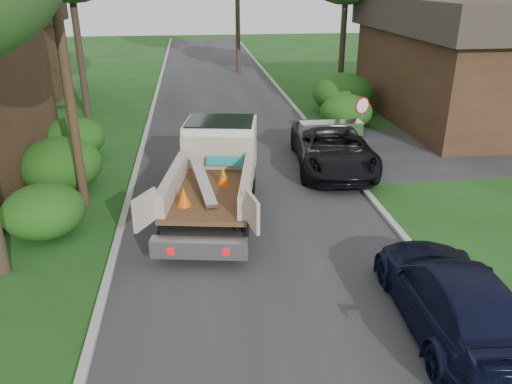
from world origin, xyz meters
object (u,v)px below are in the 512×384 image
Objects in this scene: utility_pole at (62,44)px; black_pickup at (333,147)px; stop_sign at (362,113)px; flatbed_truck at (217,164)px; navy_suv at (453,296)px; house_right at (479,58)px.

utility_pole reaches higher than black_pickup.
utility_pole reaches higher than stop_sign.
flatbed_truck is (4.39, -0.35, -3.80)m from utility_pole.
utility_pole is at bearing -36.38° from navy_suv.
stop_sign is at bearing 20.62° from utility_pole.
utility_pole is 1.62× the size of black_pickup.
house_right is at bearing 43.39° from flatbed_truck.
stop_sign is 9.37m from house_right.
stop_sign is at bearing 44.53° from flatbed_truck.
utility_pole reaches higher than house_right.
utility_pole is at bearing -153.99° from house_right.
black_pickup is 10.00m from navy_suv.
black_pickup reaches higher than navy_suv.
navy_suv is at bearing -47.59° from flatbed_truck.
flatbed_truck reaches higher than navy_suv.
utility_pole is 20.66m from house_right.
house_right is (7.80, 5.00, 1.38)m from stop_sign.
navy_suv is at bearing -98.53° from stop_sign.
stop_sign is 11.67m from navy_suv.
stop_sign is 2.38m from black_pickup.
house_right reaches higher than navy_suv.
navy_suv is (8.96, -7.48, -4.40)m from utility_pole.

